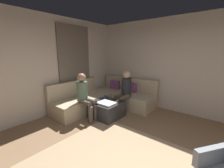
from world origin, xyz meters
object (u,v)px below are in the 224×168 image
person_on_couch_back (124,90)px  coffee_mug (105,97)px  ottoman (107,109)px  game_remote (117,101)px  person_on_couch_side (85,95)px  sectional_couch (106,98)px

person_on_couch_back → coffee_mug: bearing=49.3°
ottoman → coffee_mug: 0.38m
game_remote → person_on_couch_side: (-0.55, -0.66, 0.23)m
ottoman → person_on_couch_side: bearing=-130.3°
ottoman → person_on_couch_side: size_ratio=0.63×
ottoman → person_on_couch_back: person_on_couch_back is taller
person_on_couch_back → sectional_couch: bearing=4.7°
coffee_mug → game_remote: 0.40m
coffee_mug → person_on_couch_side: bearing=-103.9°
ottoman → person_on_couch_back: 0.77m
ottoman → sectional_couch: bearing=133.1°
sectional_couch → person_on_couch_side: bearing=-81.6°
coffee_mug → ottoman: bearing=-39.3°
game_remote → sectional_couch: bearing=154.3°
coffee_mug → game_remote: size_ratio=0.63×
game_remote → person_on_couch_side: 0.89m
ottoman → person_on_couch_side: 0.73m
person_on_couch_back → person_on_couch_side: 1.17m
coffee_mug → person_on_couch_back: (0.37, 0.43, 0.19)m
game_remote → person_on_couch_side: bearing=-130.0°
sectional_couch → person_on_couch_side: person_on_couch_side is taller
sectional_couch → person_on_couch_side: size_ratio=2.12×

